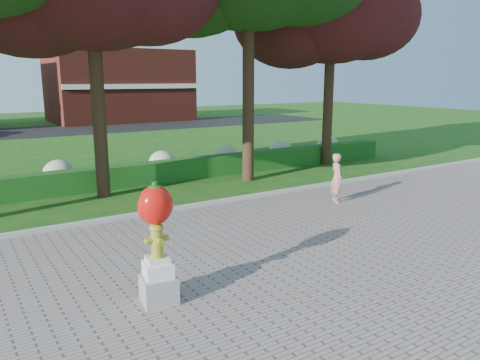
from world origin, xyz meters
The scene contains 10 objects.
ground centered at (0.00, 0.00, 0.00)m, with size 100.00×100.00×0.00m, color #145014.
walkway centered at (0.00, -4.00, 0.02)m, with size 40.00×14.00×0.04m, color gray.
curb centered at (0.00, 3.00, 0.07)m, with size 40.00×0.18×0.15m, color #ADADA5.
lawn_hedge centered at (0.00, 7.00, 0.40)m, with size 24.00×0.70×0.80m, color #184C15.
hydrangea_row centered at (0.57, 8.00, 0.55)m, with size 20.10×1.10×0.99m.
street centered at (0.00, 28.00, 0.01)m, with size 50.00×8.00×0.02m, color black.
building_right centered at (8.00, 34.00, 3.20)m, with size 12.00×8.00×6.40m, color maroon.
tree_far_right centered at (8.40, 6.58, 6.97)m, with size 7.88×6.72×10.21m.
hydrant_sculpture centered at (-3.47, -2.18, 1.19)m, with size 0.66×0.66×2.16m.
woman centered at (3.94, 1.11, 0.82)m, with size 0.57×0.37×1.57m, color tan.
Camera 1 is at (-6.37, -9.35, 3.90)m, focal length 35.00 mm.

